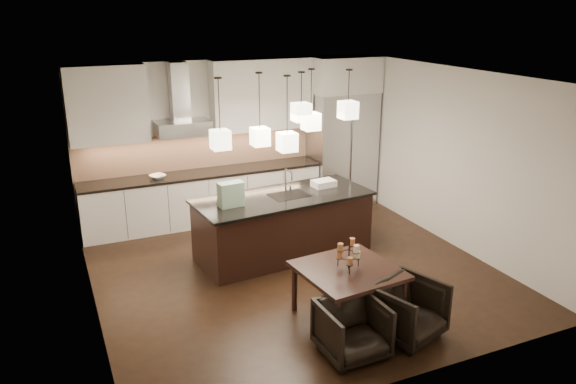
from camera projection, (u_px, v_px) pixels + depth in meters
name	position (u px, v px, depth m)	size (l,w,h in m)	color
floor	(294.00, 271.00, 8.20)	(5.50, 5.50, 0.02)	black
ceiling	(294.00, 76.00, 7.31)	(5.50, 5.50, 0.02)	white
wall_back	(230.00, 138.00, 10.14)	(5.50, 0.02, 2.80)	silver
wall_front	(414.00, 257.00, 5.36)	(5.50, 0.02, 2.80)	silver
wall_left	(84.00, 207.00, 6.69)	(0.02, 5.50, 2.80)	silver
wall_right	(453.00, 158.00, 8.82)	(0.02, 5.50, 2.80)	silver
refrigerator	(342.00, 149.00, 10.73)	(1.20, 0.72, 2.15)	#B7B7BA
fridge_panel	(344.00, 75.00, 10.28)	(1.26, 0.72, 0.65)	silver
lower_cabinets	(205.00, 198.00, 9.92)	(4.21, 0.62, 0.88)	silver
countertop	(203.00, 173.00, 9.77)	(4.21, 0.66, 0.04)	black
backsplash	(198.00, 151.00, 9.93)	(4.21, 0.02, 0.63)	tan
upper_cab_left	(107.00, 105.00, 8.92)	(1.25, 0.35, 1.25)	silver
upper_cab_right	(262.00, 95.00, 9.95)	(1.86, 0.35, 1.25)	silver
hood_canopy	(183.00, 128.00, 9.44)	(0.90, 0.52, 0.24)	#B7B7BA
hood_chimney	(179.00, 91.00, 9.35)	(0.30, 0.28, 0.96)	#B7B7BA
fruit_bowl	(158.00, 177.00, 9.41)	(0.26, 0.26, 0.06)	silver
island_body	(283.00, 227.00, 8.60)	(2.60, 1.04, 0.91)	black
island_top	(283.00, 197.00, 8.45)	(2.68, 1.12, 0.04)	black
faucet	(286.00, 181.00, 8.52)	(0.10, 0.25, 0.39)	silver
tote_bag	(231.00, 194.00, 7.96)	(0.35, 0.19, 0.35)	#22693C
food_container	(324.00, 183.00, 8.87)	(0.35, 0.25, 0.10)	silver
dining_table	(348.00, 293.00, 6.86)	(1.11, 1.11, 0.67)	black
candelabra	(349.00, 254.00, 6.69)	(0.32, 0.32, 0.39)	black
candle_a	(357.00, 254.00, 6.76)	(0.07, 0.07, 0.09)	beige
candle_b	(340.00, 254.00, 6.76)	(0.07, 0.07, 0.09)	#C56B3C
candle_c	(350.00, 261.00, 6.59)	(0.07, 0.07, 0.09)	#9E6538
candle_d	(352.00, 242.00, 6.77)	(0.07, 0.07, 0.09)	#C56B3C
candle_e	(340.00, 247.00, 6.62)	(0.07, 0.07, 0.09)	#9E6538
candle_f	(356.00, 249.00, 6.57)	(0.07, 0.07, 0.09)	beige
armchair_left	(352.00, 330.00, 6.12)	(0.68, 0.70, 0.63)	black
armchair_right	(407.00, 310.00, 6.47)	(0.73, 0.75, 0.68)	black
pendant_a	(220.00, 140.00, 7.51)	(0.24, 0.24, 0.26)	#EAE6C3
pendant_b	(260.00, 137.00, 8.09)	(0.24, 0.24, 0.26)	#EAE6C3
pendant_c	(301.00, 112.00, 8.06)	(0.24, 0.24, 0.26)	#EAE6C3
pendant_d	(311.00, 122.00, 8.50)	(0.24, 0.24, 0.26)	#EAE6C3
pendant_e	(348.00, 110.00, 8.36)	(0.24, 0.24, 0.26)	#EAE6C3
pendant_f	(287.00, 142.00, 7.77)	(0.24, 0.24, 0.26)	#EAE6C3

